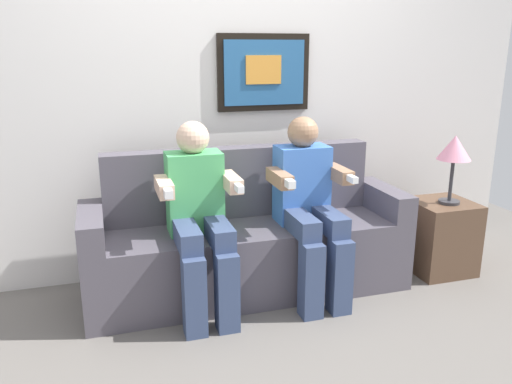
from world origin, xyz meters
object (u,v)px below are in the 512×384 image
at_px(couch, 248,244).
at_px(side_table_right, 440,236).
at_px(table_lamp, 454,151).
at_px(person_on_right, 309,202).
at_px(person_on_left, 199,212).

bearing_deg(couch, side_table_right, -4.49).
bearing_deg(side_table_right, table_lamp, -67.06).
height_order(person_on_right, table_lamp, person_on_right).
relative_size(person_on_right, side_table_right, 2.22).
bearing_deg(table_lamp, couch, 174.04).
bearing_deg(table_lamp, side_table_right, 112.94).
xyz_separation_m(couch, table_lamp, (1.37, -0.14, 0.55)).
height_order(person_on_right, side_table_right, person_on_right).
distance_m(couch, table_lamp, 1.48).
xyz_separation_m(person_on_right, side_table_right, (1.02, 0.06, -0.36)).
bearing_deg(side_table_right, person_on_left, -177.92).
distance_m(couch, person_on_right, 0.48).
relative_size(person_on_left, table_lamp, 2.41).
distance_m(couch, person_on_left, 0.48).
distance_m(side_table_right, table_lamp, 0.61).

